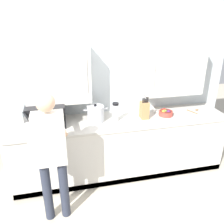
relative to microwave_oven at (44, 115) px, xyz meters
name	(u,v)px	position (x,y,z in m)	size (l,w,h in m)	color
ground_plane	(137,210)	(1.09, -0.90, -1.08)	(9.77, 9.77, 0.00)	#B7AD99
back_wall_tiled	(116,78)	(1.09, 0.29, 0.39)	(3.65, 0.44, 2.81)	#B2BCC1
counter_unit	(121,146)	(1.09, -0.04, -0.62)	(3.24, 0.70, 0.92)	beige
microwave_oven	(44,115)	(0.00, 0.00, 0.00)	(0.53, 0.72, 0.31)	black
knife_block	(144,110)	(1.44, -0.07, -0.02)	(0.11, 0.15, 0.34)	#A37547
stock_pot	(96,114)	(0.71, -0.03, -0.04)	(0.34, 0.24, 0.27)	#B7BABF
wooden_spoon	(195,111)	(2.32, -0.01, -0.15)	(0.20, 0.19, 0.02)	brown
thermos_flask	(116,112)	(1.00, -0.08, -0.01)	(0.09, 0.09, 0.28)	#B7BABF
fruit_bowl	(166,113)	(1.80, -0.06, -0.11)	(0.21, 0.21, 0.10)	#AD3D33
person_figure	(51,150)	(0.09, -0.75, -0.10)	(0.44, 0.57, 1.64)	#282D3D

